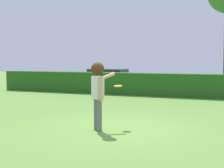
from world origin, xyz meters
name	(u,v)px	position (x,y,z in m)	size (l,w,h in m)	color
ground_plane	(115,129)	(0.00, 0.00, 0.00)	(60.00, 60.00, 0.00)	olive
person	(98,87)	(-0.35, -0.35, 1.15)	(0.50, 0.83, 1.79)	slate
frisbee	(118,86)	(-0.04, 0.30, 1.13)	(0.22, 0.23, 0.04)	orange
hedge_row	(174,85)	(0.00, 8.10, 0.57)	(20.00, 0.90, 1.14)	#24581A
parked_car_black	(108,78)	(-4.62, 10.65, 0.69)	(4.20, 1.81, 1.25)	black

